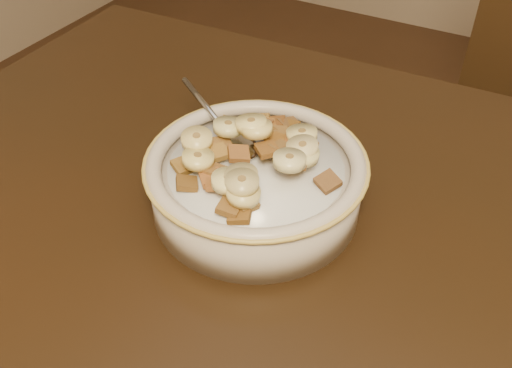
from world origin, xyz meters
The scene contains 46 objects.
cereal_bowl centered at (-0.25, 0.10, 0.78)m, with size 0.21×0.21×0.05m, color beige.
milk centered at (-0.25, 0.10, 0.80)m, with size 0.18×0.18×0.00m, color silver.
spoon centered at (-0.28, 0.11, 0.81)m, with size 0.04×0.05×0.01m, color #AAAEB6.
cereal_square_0 centered at (-0.27, 0.15, 0.81)m, with size 0.02×0.02×0.01m, color brown.
cereal_square_1 centered at (-0.24, 0.10, 0.82)m, with size 0.02×0.02×0.01m, color brown.
cereal_square_2 centered at (-0.31, 0.06, 0.81)m, with size 0.02×0.02×0.01m, color brown.
cereal_square_3 centered at (-0.24, 0.12, 0.82)m, with size 0.02×0.02×0.01m, color brown.
cereal_square_4 centered at (-0.28, 0.09, 0.81)m, with size 0.02×0.02×0.01m, color olive.
cereal_square_5 centered at (-0.25, 0.17, 0.81)m, with size 0.02×0.02×0.01m, color brown.
cereal_square_6 centered at (-0.24, 0.13, 0.82)m, with size 0.02×0.02×0.01m, color brown.
cereal_square_7 centered at (-0.23, 0.11, 0.82)m, with size 0.02×0.02×0.01m, color brown.
cereal_square_8 centered at (-0.29, 0.10, 0.81)m, with size 0.02×0.02×0.01m, color brown.
cereal_square_9 centered at (-0.26, 0.05, 0.81)m, with size 0.02×0.02×0.01m, color brown.
cereal_square_10 centered at (-0.22, 0.02, 0.81)m, with size 0.02×0.02×0.01m, color brown.
cereal_square_11 centered at (-0.25, 0.16, 0.81)m, with size 0.02×0.02×0.01m, color brown.
cereal_square_12 centered at (-0.21, 0.13, 0.81)m, with size 0.02×0.02×0.01m, color brown.
cereal_square_13 centered at (-0.28, 0.16, 0.81)m, with size 0.02×0.02×0.01m, color olive.
cereal_square_14 centered at (-0.21, 0.10, 0.82)m, with size 0.02×0.02×0.01m, color brown.
cereal_square_15 centered at (-0.29, 0.04, 0.81)m, with size 0.02×0.02×0.01m, color brown.
cereal_square_16 centered at (-0.26, 0.16, 0.81)m, with size 0.02×0.02×0.01m, color brown.
cereal_square_17 centered at (-0.26, 0.08, 0.82)m, with size 0.02×0.02×0.01m, color brown.
cereal_square_18 centered at (-0.26, 0.17, 0.81)m, with size 0.02×0.02×0.01m, color brown.
cereal_square_19 centered at (-0.25, 0.15, 0.81)m, with size 0.02×0.02×0.01m, color brown.
cereal_square_20 centered at (-0.23, 0.04, 0.81)m, with size 0.02×0.02×0.01m, color olive.
cereal_square_21 centered at (-0.25, 0.17, 0.81)m, with size 0.02×0.02×0.01m, color brown.
cereal_square_22 centered at (-0.28, 0.14, 0.81)m, with size 0.02×0.02×0.01m, color brown.
cereal_square_23 centered at (-0.30, 0.14, 0.81)m, with size 0.02×0.02×0.01m, color olive.
cereal_square_24 centered at (-0.24, 0.03, 0.81)m, with size 0.02×0.02×0.01m, color brown.
cereal_square_25 centered at (-0.27, 0.05, 0.81)m, with size 0.02×0.02×0.01m, color brown.
cereal_square_26 centered at (-0.25, 0.14, 0.82)m, with size 0.02×0.02×0.01m, color brown.
cereal_square_27 centered at (-0.27, 0.06, 0.81)m, with size 0.02×0.02×0.01m, color brown.
cereal_square_28 centered at (-0.22, 0.15, 0.81)m, with size 0.02×0.02×0.01m, color brown.
cereal_square_29 centered at (-0.17, 0.10, 0.81)m, with size 0.02×0.02×0.01m, color brown.
banana_slice_0 centered at (-0.24, 0.05, 0.82)m, with size 0.03×0.03×0.01m, color #D2BB77.
banana_slice_1 centered at (-0.26, 0.11, 0.83)m, with size 0.03×0.03×0.01m, color #F0D782.
banana_slice_2 centered at (-0.21, 0.09, 0.83)m, with size 0.03×0.03×0.01m, color #F9E8A4.
banana_slice_3 centered at (-0.23, 0.04, 0.82)m, with size 0.03×0.03×0.01m, color #E0CF6D.
banana_slice_4 centered at (-0.21, 0.12, 0.83)m, with size 0.03×0.03×0.01m, color #DCCC82.
banana_slice_5 centered at (-0.23, 0.04, 0.83)m, with size 0.03×0.03×0.01m, color #C9B687.
banana_slice_6 centered at (-0.25, 0.05, 0.82)m, with size 0.03×0.03×0.01m, color #F2E89E.
banana_slice_7 centered at (-0.22, 0.14, 0.82)m, with size 0.03×0.03×0.01m, color beige.
banana_slice_8 centered at (-0.26, 0.12, 0.83)m, with size 0.03×0.03×0.01m, color #F0D384.
banana_slice_9 centered at (-0.20, 0.11, 0.82)m, with size 0.03×0.03×0.01m, color beige.
banana_slice_10 centered at (-0.29, 0.11, 0.83)m, with size 0.03×0.03×0.01m, color beige.
banana_slice_11 centered at (-0.31, 0.08, 0.82)m, with size 0.03×0.03×0.01m, color #F8D47E.
banana_slice_12 centered at (-0.29, 0.06, 0.82)m, with size 0.03×0.03×0.01m, color #E0C975.
Camera 1 is at (-0.04, -0.29, 1.15)m, focal length 40.00 mm.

